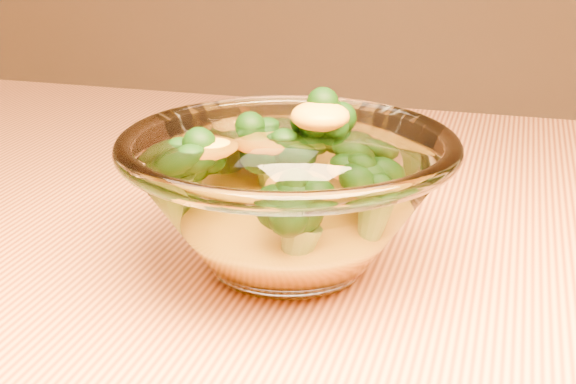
{
  "coord_description": "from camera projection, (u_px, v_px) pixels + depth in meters",
  "views": [
    {
      "loc": [
        0.15,
        -0.43,
        0.97
      ],
      "look_at": [
        0.03,
        -0.0,
        0.8
      ],
      "focal_mm": 50.0,
      "sensor_mm": 36.0,
      "label": 1
    }
  ],
  "objects": [
    {
      "name": "broccoli_heap",
      "position": [
        278.0,
        169.0,
        0.48
      ],
      "size": [
        0.13,
        0.13,
        0.08
      ],
      "color": "black",
      "rests_on": "cheese_sauce"
    },
    {
      "name": "cheese_sauce",
      "position": [
        288.0,
        228.0,
        0.48
      ],
      "size": [
        0.11,
        0.11,
        0.03
      ],
      "primitive_type": "ellipsoid",
      "color": "#F2B114",
      "rests_on": "glass_bowl"
    },
    {
      "name": "glass_bowl",
      "position": [
        288.0,
        199.0,
        0.47
      ],
      "size": [
        0.2,
        0.2,
        0.09
      ],
      "color": "white",
      "rests_on": "table"
    }
  ]
}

